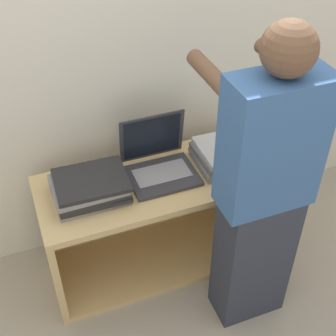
{
  "coord_description": "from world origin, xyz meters",
  "views": [
    {
      "loc": [
        -0.62,
        -1.44,
        2.15
      ],
      "look_at": [
        0.0,
        0.18,
        0.72
      ],
      "focal_mm": 50.0,
      "sensor_mm": 36.0,
      "label": 1
    }
  ],
  "objects_px": {
    "laptop_open": "(159,163)",
    "laptop_stack_right": "(229,153)",
    "person": "(262,195)",
    "laptop_stack_left": "(90,188)"
  },
  "relations": [
    {
      "from": "laptop_stack_left",
      "to": "person",
      "type": "distance_m",
      "value": 0.81
    },
    {
      "from": "laptop_stack_left",
      "to": "laptop_stack_right",
      "type": "xyz_separation_m",
      "value": [
        0.74,
        0.0,
        0.0
      ]
    },
    {
      "from": "laptop_open",
      "to": "person",
      "type": "distance_m",
      "value": 0.59
    },
    {
      "from": "laptop_open",
      "to": "laptop_stack_left",
      "type": "relative_size",
      "value": 0.94
    },
    {
      "from": "laptop_open",
      "to": "laptop_stack_right",
      "type": "relative_size",
      "value": 0.94
    },
    {
      "from": "laptop_open",
      "to": "laptop_stack_right",
      "type": "xyz_separation_m",
      "value": [
        0.37,
        -0.05,
        -0.0
      ]
    },
    {
      "from": "laptop_stack_right",
      "to": "person",
      "type": "xyz_separation_m",
      "value": [
        -0.08,
        -0.45,
        0.12
      ]
    },
    {
      "from": "laptop_stack_left",
      "to": "laptop_stack_right",
      "type": "distance_m",
      "value": 0.74
    },
    {
      "from": "person",
      "to": "laptop_stack_left",
      "type": "bearing_deg",
      "value": 145.96
    },
    {
      "from": "laptop_open",
      "to": "person",
      "type": "height_order",
      "value": "person"
    }
  ]
}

